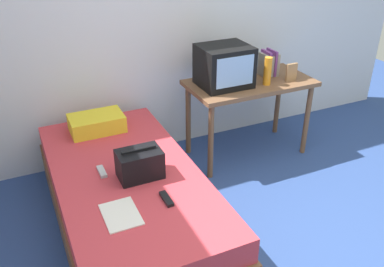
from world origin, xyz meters
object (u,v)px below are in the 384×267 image
(picture_frame, at_px, (291,72))
(pillow, at_px, (97,123))
(handbag, at_px, (140,164))
(bed, at_px, (129,202))
(magazine, at_px, (121,214))
(water_bottle, at_px, (268,71))
(remote_dark, at_px, (166,199))
(tv, at_px, (224,66))
(remote_silver, at_px, (102,172))
(desk, at_px, (250,91))
(book_row, at_px, (268,64))

(picture_frame, xyz_separation_m, pillow, (-1.77, 0.23, -0.25))
(handbag, bearing_deg, bed, 129.09)
(magazine, bearing_deg, water_bottle, 29.48)
(picture_frame, height_order, remote_dark, picture_frame)
(tv, distance_m, remote_silver, 1.45)
(water_bottle, relative_size, remote_dark, 1.62)
(desk, distance_m, tv, 0.39)
(bed, height_order, book_row, book_row)
(book_row, distance_m, pillow, 1.68)
(pillow, xyz_separation_m, handbag, (0.11, -0.80, 0.03))
(magazine, bearing_deg, book_row, 32.36)
(tv, relative_size, water_bottle, 1.74)
(remote_silver, bearing_deg, picture_frame, 12.52)
(handbag, distance_m, remote_dark, 0.35)
(book_row, bearing_deg, water_bottle, -125.98)
(bed, distance_m, handbag, 0.38)
(desk, relative_size, magazine, 4.00)
(bed, height_order, remote_silver, remote_silver)
(tv, distance_m, water_bottle, 0.39)
(desk, relative_size, picture_frame, 7.22)
(book_row, bearing_deg, handbag, -153.05)
(bed, xyz_separation_m, tv, (1.11, 0.63, 0.68))
(handbag, distance_m, magazine, 0.43)
(picture_frame, xyz_separation_m, remote_silver, (-1.89, -0.42, -0.31))
(tv, distance_m, pillow, 1.20)
(pillow, distance_m, handbag, 0.81)
(tv, xyz_separation_m, pillow, (-1.15, 0.08, -0.35))
(bed, xyz_separation_m, picture_frame, (1.73, 0.48, 0.58))
(desk, xyz_separation_m, magazine, (-1.55, -1.06, -0.14))
(magazine, distance_m, remote_dark, 0.30)
(handbag, bearing_deg, tv, 34.95)
(water_bottle, height_order, handbag, water_bottle)
(tv, bearing_deg, picture_frame, -13.68)
(water_bottle, bearing_deg, tv, 158.17)
(water_bottle, bearing_deg, remote_dark, -145.79)
(bed, xyz_separation_m, magazine, (-0.17, -0.44, 0.27))
(bed, xyz_separation_m, pillow, (-0.04, 0.71, 0.33))
(handbag, relative_size, remote_silver, 2.08)
(water_bottle, relative_size, handbag, 0.84)
(picture_frame, distance_m, handbag, 1.77)
(water_bottle, xyz_separation_m, picture_frame, (0.26, -0.01, -0.05))
(picture_frame, distance_m, remote_silver, 1.96)
(book_row, relative_size, pillow, 0.55)
(book_row, xyz_separation_m, remote_dark, (-1.49, -1.12, -0.34))
(handbag, bearing_deg, book_row, 26.95)
(handbag, height_order, magazine, handbag)
(water_bottle, xyz_separation_m, handbag, (-1.40, -0.58, -0.27))
(water_bottle, height_order, picture_frame, water_bottle)
(desk, xyz_separation_m, remote_dark, (-1.25, -1.04, -0.13))
(bed, distance_m, picture_frame, 1.89)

